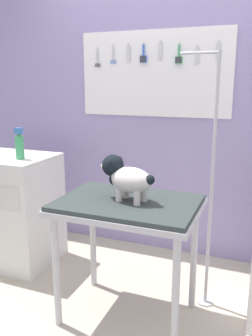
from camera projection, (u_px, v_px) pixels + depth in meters
The scene contains 7 objects.
ground at pixel (113, 336), 2.22m from camera, with size 4.40×4.00×0.04m, color #BFB59D.
rear_wall_panel at pixel (172, 124), 3.09m from camera, with size 4.00×0.11×2.30m.
grooming_table at pixel (128, 214), 2.22m from camera, with size 0.88×0.62×0.81m.
grooming_arm at pixel (210, 195), 2.34m from camera, with size 0.30×0.11×1.70m.
dog at pixel (126, 177), 2.18m from camera, with size 0.38×0.22×0.28m.
counter_left at pixel (8, 208), 3.05m from camera, with size 0.80×0.58×0.93m.
pump_bottle_white at pixel (20, 146), 2.78m from camera, with size 0.07×0.07×0.25m.
Camera 1 is at (0.78, -1.74, 1.52)m, focal length 38.24 mm.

